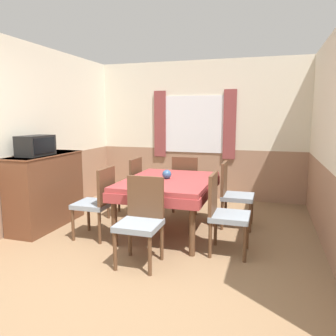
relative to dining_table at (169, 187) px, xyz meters
The scene contains 14 objects.
ground_plane 1.93m from the dining_table, 90.60° to the right, with size 16.00×16.00×0.00m, color #846647.
wall_back 2.15m from the dining_table, 90.68° to the left, with size 4.34×0.09×2.60m.
wall_left 2.12m from the dining_table, behind, with size 0.05×4.24×2.60m.
wall_right 2.09m from the dining_table, ahead, with size 0.05×4.24×2.60m.
dining_table is the anchor object (origin of this frame).
chair_head_near 1.01m from the dining_table, 90.00° to the right, with size 0.44×0.44×0.93m.
chair_left_near 0.95m from the dining_table, 149.27° to the right, with size 0.44×0.44×0.93m.
chair_left_far 0.95m from the dining_table, 149.27° to the left, with size 0.44×0.44×0.93m.
chair_right_far 0.95m from the dining_table, 30.73° to the left, with size 0.44×0.44×0.93m.
chair_right_near 0.95m from the dining_table, 30.73° to the right, with size 0.44×0.44×0.93m.
chair_head_window 1.01m from the dining_table, 90.00° to the left, with size 0.44×0.44×0.93m.
sideboard 1.77m from the dining_table, behind, with size 0.46×1.25×1.05m.
tv 1.88m from the dining_table, 165.58° to the right, with size 0.29×0.51×0.27m.
vase 0.17m from the dining_table, 160.59° to the left, with size 0.12×0.12×0.12m.
Camera 1 is at (1.29, -2.31, 1.58)m, focal length 35.00 mm.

